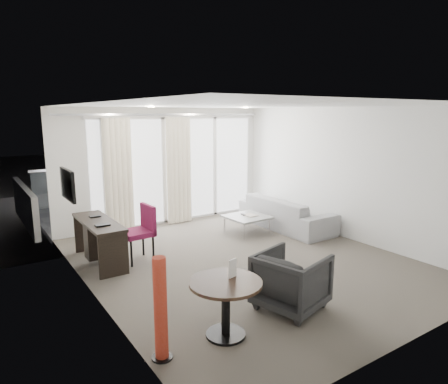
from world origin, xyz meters
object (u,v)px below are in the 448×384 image
round_table (226,309)px  rattan_chair_b (220,189)px  tub_armchair (291,281)px  red_lamp (161,309)px  rattan_chair_a (192,190)px  sofa (286,212)px  coffee_table (247,224)px  desk_chair (137,234)px  desk (99,242)px

round_table → rattan_chair_b: size_ratio=1.05×
round_table → tub_armchair: size_ratio=1.00×
red_lamp → rattan_chair_a: red_lamp is taller
tub_armchair → sofa: 3.75m
rattan_chair_b → round_table: bearing=-138.1°
round_table → coffee_table: (2.58, 3.05, -0.14)m
coffee_table → sofa: 0.99m
desk_chair → tub_armchair: desk_chair is taller
tub_armchair → coffee_table: tub_armchair is taller
round_table → sofa: sofa is taller
desk → round_table: desk is taller
desk → tub_armchair: 3.36m
red_lamp → sofa: 5.21m
desk → tub_armchair: tub_armchair is taller
rattan_chair_b → tub_armchair: bearing=-130.2°
tub_armchair → desk_chair: bearing=5.6°
rattan_chair_a → round_table: bearing=-105.4°
desk → round_table: bearing=-80.7°
desk → tub_armchair: bearing=-62.1°
round_table → tub_armchair: (1.07, 0.09, 0.04)m
red_lamp → rattan_chair_b: size_ratio=1.40×
rattan_chair_a → rattan_chair_b: (0.85, -0.12, -0.04)m
red_lamp → sofa: size_ratio=0.48×
desk → coffee_table: bearing=-0.1°
desk_chair → coffee_table: (2.52, 0.28, -0.30)m
coffee_table → sofa: bearing=-8.4°
red_lamp → coffee_table: red_lamp is taller
tub_armchair → rattan_chair_a: rattan_chair_a is taller
tub_armchair → coffee_table: bearing=-42.2°
red_lamp → round_table: bearing=-0.6°
red_lamp → rattan_chair_a: bearing=58.3°
rattan_chair_b → red_lamp: bearing=-143.3°
round_table → sofa: size_ratio=0.35×
desk → tub_armchair: (1.57, -2.97, 0.01)m
round_table → rattan_chair_a: rattan_chair_a is taller
desk_chair → sofa: 3.49m
desk → coffee_table: (3.08, -0.01, -0.18)m
sofa → rattan_chair_a: 3.07m
red_lamp → rattan_chair_a: (3.63, 5.89, -0.12)m
desk → desk_chair: (0.55, -0.28, 0.12)m
round_table → red_lamp: 0.81m
desk → rattan_chair_a: bearing=40.3°
desk_chair → red_lamp: red_lamp is taller
desk → desk_chair: size_ratio=1.60×
red_lamp → tub_armchair: size_ratio=1.34×
round_table → coffee_table: size_ratio=1.01×
coffee_table → rattan_chair_b: rattan_chair_b is taller
desk → coffee_table: 3.08m
rattan_chair_b → rattan_chair_a: bearing=156.6°
desk → rattan_chair_b: 5.01m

